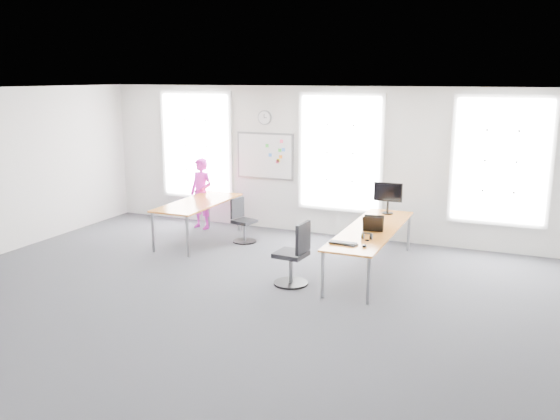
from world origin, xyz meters
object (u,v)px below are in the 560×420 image
at_px(desk_right, 371,231).
at_px(monitor, 388,195).
at_px(chair_right, 294,257).
at_px(chair_left, 242,223).
at_px(headphones, 367,236).
at_px(desk_left, 198,205).
at_px(person, 201,194).
at_px(keyboard, 343,243).

bearing_deg(desk_right, monitor, 90.53).
height_order(chair_right, chair_left, chair_right).
bearing_deg(chair_right, headphones, 118.71).
bearing_deg(desk_left, headphones, -17.75).
relative_size(headphones, monitor, 0.30).
height_order(chair_right, person, person).
bearing_deg(keyboard, headphones, 69.67).
height_order(desk_left, chair_right, chair_right).
bearing_deg(keyboard, desk_left, 165.75).
bearing_deg(monitor, desk_left, -171.52).
height_order(desk_right, headphones, headphones).
xyz_separation_m(desk_right, headphones, (0.09, -0.65, 0.09)).
height_order(chair_left, person, person).
xyz_separation_m(keyboard, monitor, (0.14, 2.24, 0.34)).
xyz_separation_m(person, monitor, (4.05, -0.25, 0.33)).
distance_m(desk_left, monitor, 3.67).
xyz_separation_m(desk_left, monitor, (3.59, 0.64, 0.36)).
distance_m(desk_left, chair_left, 0.93).
bearing_deg(chair_right, person, -124.17).
bearing_deg(keyboard, person, 158.13).
distance_m(chair_left, headphones, 3.24).
bearing_deg(desk_right, person, 160.72).
xyz_separation_m(chair_right, keyboard, (0.77, 0.04, 0.30)).
bearing_deg(keyboard, monitor, 96.90).
distance_m(keyboard, headphones, 0.48).
distance_m(headphones, monitor, 1.85).
relative_size(chair_left, person, 0.57).
distance_m(desk_right, keyboard, 1.08).
relative_size(desk_left, chair_left, 2.50).
height_order(desk_left, headphones, headphones).
distance_m(chair_right, monitor, 2.54).
relative_size(desk_right, monitor, 5.26).
distance_m(chair_right, person, 4.04).
bearing_deg(desk_right, chair_right, -129.96).
distance_m(chair_right, chair_left, 2.66).
bearing_deg(person, desk_left, -51.24).
relative_size(desk_left, person, 1.43).
xyz_separation_m(desk_right, desk_left, (-3.60, 0.53, 0.03)).
distance_m(desk_left, person, 1.00).
bearing_deg(headphones, chair_left, 153.87).
xyz_separation_m(desk_left, chair_left, (0.82, 0.27, -0.34)).
bearing_deg(chair_right, chair_left, -131.14).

